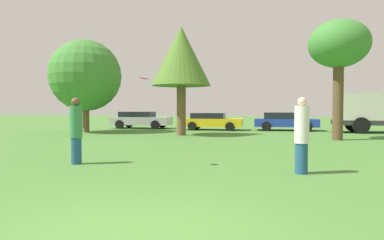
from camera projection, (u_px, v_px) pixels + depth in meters
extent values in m
cylinder|color=navy|center=(76.00, 151.00, 9.12)|extent=(0.28, 0.28, 0.73)
cylinder|color=#337F4C|center=(76.00, 122.00, 9.09)|extent=(0.33, 0.33, 0.89)
sphere|color=brown|center=(76.00, 102.00, 9.07)|extent=(0.23, 0.23, 0.23)
cylinder|color=navy|center=(301.00, 158.00, 7.78)|extent=(0.29, 0.29, 0.72)
cylinder|color=silver|center=(302.00, 125.00, 7.75)|extent=(0.34, 0.34, 0.88)
sphere|color=beige|center=(302.00, 102.00, 7.73)|extent=(0.21, 0.21, 0.21)
cylinder|color=#F21E72|center=(143.00, 78.00, 8.56)|extent=(0.25, 0.25, 0.07)
cylinder|color=brown|center=(86.00, 114.00, 21.13)|extent=(0.42, 0.42, 2.39)
sphere|color=#3D7F33|center=(85.00, 76.00, 21.05)|extent=(4.54, 4.54, 4.54)
cylinder|color=brown|center=(181.00, 111.00, 18.75)|extent=(0.52, 0.52, 2.83)
cone|color=#4C7528|center=(181.00, 56.00, 18.64)|extent=(3.35, 3.35, 3.35)
cylinder|color=brown|center=(338.00, 100.00, 15.94)|extent=(0.49, 0.49, 3.87)
ellipsoid|color=#3D7F33|center=(339.00, 44.00, 15.84)|extent=(2.85, 2.85, 2.30)
cube|color=#B2B2B7|center=(141.00, 121.00, 25.27)|extent=(4.61, 2.00, 0.60)
cube|color=black|center=(137.00, 114.00, 25.32)|extent=(2.56, 1.69, 0.40)
cylinder|color=black|center=(162.00, 124.00, 25.86)|extent=(0.66, 0.22, 0.66)
cylinder|color=black|center=(155.00, 125.00, 24.10)|extent=(0.66, 0.22, 0.66)
cylinder|color=black|center=(129.00, 123.00, 26.45)|extent=(0.66, 0.22, 0.66)
cylinder|color=black|center=(120.00, 124.00, 24.70)|extent=(0.66, 0.22, 0.66)
cube|color=gold|center=(213.00, 122.00, 23.40)|extent=(4.28, 1.94, 0.56)
cube|color=black|center=(208.00, 116.00, 23.45)|extent=(2.38, 1.65, 0.39)
cylinder|color=black|center=(232.00, 125.00, 23.99)|extent=(0.61, 0.25, 0.60)
cylinder|color=black|center=(230.00, 127.00, 22.27)|extent=(0.61, 0.25, 0.60)
cylinder|color=black|center=(197.00, 125.00, 24.54)|extent=(0.61, 0.25, 0.60)
cylinder|color=black|center=(192.00, 126.00, 22.83)|extent=(0.61, 0.25, 0.60)
cube|color=#1E389E|center=(286.00, 123.00, 22.83)|extent=(4.32, 2.00, 0.54)
cube|color=black|center=(281.00, 116.00, 22.88)|extent=(2.40, 1.69, 0.44)
cylinder|color=black|center=(304.00, 125.00, 23.44)|extent=(0.65, 0.19, 0.64)
cylinder|color=black|center=(307.00, 127.00, 21.68)|extent=(0.65, 0.19, 0.64)
cylinder|color=black|center=(266.00, 125.00, 24.00)|extent=(0.65, 0.19, 0.64)
cylinder|color=black|center=(266.00, 126.00, 22.24)|extent=(0.65, 0.19, 0.64)
cube|color=beige|center=(371.00, 107.00, 20.72)|extent=(3.90, 2.09, 1.68)
cylinder|color=black|center=(353.00, 124.00, 21.88)|extent=(1.01, 0.29, 1.00)
cylinder|color=black|center=(361.00, 125.00, 20.00)|extent=(1.01, 0.29, 1.00)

